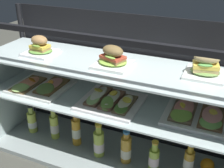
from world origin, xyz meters
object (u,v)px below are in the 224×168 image
Objects in this scene: juice_bottle_front_fourth at (32,121)px; orange_fruit_rolled_forward at (207,165)px; plated_roll_sandwich_left_of_center at (206,67)px; open_sandwich_tray_near_left_corner at (111,101)px; open_sandwich_tray_left_of_center at (197,115)px; plated_roll_sandwich_right_of_center at (40,47)px; juice_bottle_front_middle at (126,149)px; juice_bottle_back_left at (99,143)px; plated_roll_sandwich_far_left at (113,58)px; juice_bottle_front_left_end at (189,163)px; juice_bottle_front_right_end at (54,127)px; juice_bottle_near_post at (154,159)px; juice_bottle_front_second at (76,132)px; open_sandwich_tray_mid_left at (40,86)px.

juice_bottle_front_fourth reaches higher than orange_fruit_rolled_forward.
juice_bottle_front_fourth is (-1.08, -0.06, -0.57)m from plated_roll_sandwich_left_of_center.
open_sandwich_tray_near_left_corner is 0.69m from juice_bottle_front_fourth.
open_sandwich_tray_left_of_center is at bearing 5.33° from open_sandwich_tray_near_left_corner.
juice_bottle_front_middle is at bearing -1.62° from plated_roll_sandwich_right_of_center.
juice_bottle_back_left reaches higher than juice_bottle_front_middle.
juice_bottle_front_fourth is at bearing 178.92° from plated_roll_sandwich_far_left.
juice_bottle_front_right_end is at bearing -179.83° from juice_bottle_front_left_end.
juice_bottle_near_post is 0.91× the size of juice_bottle_front_left_end.
open_sandwich_tray_near_left_corner is at bearing 176.49° from juice_bottle_near_post.
juice_bottle_front_middle is 2.79× the size of orange_fruit_rolled_forward.
juice_bottle_front_second is 1.05× the size of juice_bottle_front_left_end.
plated_roll_sandwich_left_of_center reaches higher than plated_roll_sandwich_far_left.
plated_roll_sandwich_left_of_center is 0.85× the size of juice_bottle_front_left_end.
plated_roll_sandwich_far_left is 0.61m from juice_bottle_front_second.
open_sandwich_tray_left_of_center is 0.79m from juice_bottle_front_second.
open_sandwich_tray_near_left_corner reaches higher than open_sandwich_tray_mid_left.
juice_bottle_front_middle is 0.99× the size of juice_bottle_front_left_end.
open_sandwich_tray_mid_left is at bearing 179.39° from juice_bottle_front_middle.
open_sandwich_tray_mid_left is 1.64× the size of juice_bottle_front_fourth.
plated_roll_sandwich_far_left is at bearing 0.00° from plated_roll_sandwich_right_of_center.
juice_bottle_back_left is at bearing -179.53° from juice_bottle_near_post.
juice_bottle_front_second is (-0.73, -0.06, -0.56)m from plated_roll_sandwich_left_of_center.
open_sandwich_tray_mid_left reaches higher than juice_bottle_front_middle.
juice_bottle_front_fourth is 0.91× the size of juice_bottle_back_left.
juice_bottle_front_fourth is 0.93× the size of juice_bottle_front_middle.
plated_roll_sandwich_far_left reaches higher than juice_bottle_front_second.
juice_bottle_front_second is at bearing 176.32° from open_sandwich_tray_near_left_corner.
plated_roll_sandwich_left_of_center is 2.42× the size of orange_fruit_rolled_forward.
juice_bottle_front_second is at bearing 175.96° from juice_bottle_front_middle.
juice_bottle_front_left_end reaches higher than juice_bottle_front_fourth.
juice_bottle_front_right_end is at bearing -178.17° from open_sandwich_tray_left_of_center.
plated_roll_sandwich_right_of_center is 0.78× the size of juice_bottle_front_left_end.
plated_roll_sandwich_right_of_center is 0.52× the size of open_sandwich_tray_near_left_corner.
juice_bottle_front_fourth is 0.71m from juice_bottle_front_middle.
plated_roll_sandwich_right_of_center reaches higher than juice_bottle_front_left_end.
open_sandwich_tray_near_left_corner is (-0.01, -0.01, -0.25)m from plated_roll_sandwich_far_left.
plated_roll_sandwich_right_of_center is at bearing 179.13° from open_sandwich_tray_near_left_corner.
juice_bottle_back_left is 0.54m from juice_bottle_front_left_end.
plated_roll_sandwich_left_of_center is 0.87× the size of juice_bottle_front_middle.
plated_roll_sandwich_far_left reaches higher than juice_bottle_front_left_end.
open_sandwich_tray_near_left_corner reaches higher than juice_bottle_front_fourth.
open_sandwich_tray_left_of_center reaches higher than juice_bottle_front_left_end.
open_sandwich_tray_left_of_center is 1.48× the size of juice_bottle_back_left.
plated_roll_sandwich_left_of_center is 0.93× the size of juice_bottle_front_fourth.
juice_bottle_back_left is 0.65m from orange_fruit_rolled_forward.
juice_bottle_front_middle is 0.37m from juice_bottle_front_left_end.
open_sandwich_tray_mid_left is at bearing -178.75° from juice_bottle_front_left_end.
juice_bottle_front_second reaches higher than juice_bottle_near_post.
plated_roll_sandwich_right_of_center is 0.96m from open_sandwich_tray_left_of_center.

